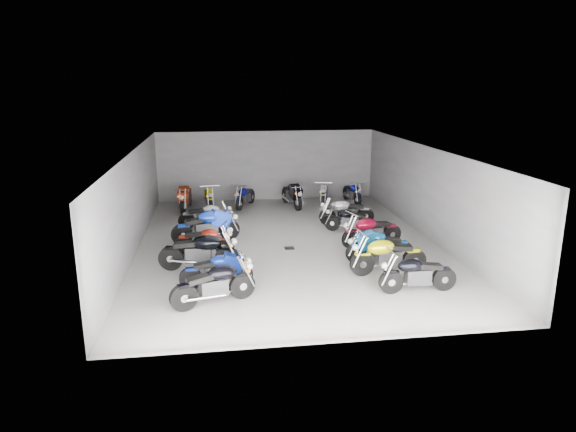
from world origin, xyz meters
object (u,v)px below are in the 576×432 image
(motorcycle_left_d, at_px, (204,241))
(motorcycle_back_a, at_px, (186,197))
(motorcycle_back_b, at_px, (209,197))
(motorcycle_back_d, at_px, (292,195))
(motorcycle_left_b, at_px, (217,270))
(motorcycle_right_d, at_px, (371,231))
(motorcycle_right_b, at_px, (388,255))
(motorcycle_left_e, at_px, (207,226))
(motorcycle_right_c, at_px, (379,246))
(motorcycle_left_c, at_px, (200,252))
(motorcycle_left_f, at_px, (206,216))
(motorcycle_back_c, at_px, (245,196))
(motorcycle_back_e, at_px, (324,193))
(motorcycle_right_e, at_px, (350,220))
(motorcycle_right_f, at_px, (346,212))
(motorcycle_back_f, at_px, (352,193))
(motorcycle_left_a, at_px, (215,284))
(motorcycle_right_a, at_px, (417,274))
(drain_grate, at_px, (289,248))

(motorcycle_left_d, height_order, motorcycle_back_a, motorcycle_back_a)
(motorcycle_back_b, distance_m, motorcycle_back_d, 3.65)
(motorcycle_left_b, bearing_deg, motorcycle_right_d, 115.07)
(motorcycle_right_b, height_order, motorcycle_back_d, same)
(motorcycle_left_e, bearing_deg, motorcycle_right_c, 47.06)
(motorcycle_left_d, height_order, motorcycle_back_b, motorcycle_back_b)
(motorcycle_left_c, relative_size, motorcycle_back_b, 1.13)
(motorcycle_left_d, distance_m, motorcycle_left_f, 3.08)
(motorcycle_left_d, height_order, motorcycle_right_d, motorcycle_right_d)
(motorcycle_back_c, relative_size, motorcycle_back_e, 0.97)
(motorcycle_right_b, bearing_deg, motorcycle_left_b, 90.36)
(motorcycle_back_a, bearing_deg, motorcycle_right_e, 150.97)
(motorcycle_back_a, xyz_separation_m, motorcycle_back_e, (6.18, 0.46, -0.08))
(motorcycle_right_c, distance_m, motorcycle_right_d, 1.57)
(motorcycle_right_d, bearing_deg, motorcycle_right_e, -5.45)
(motorcycle_left_f, relative_size, motorcycle_back_d, 0.90)
(motorcycle_left_e, bearing_deg, motorcycle_left_f, 166.55)
(motorcycle_left_d, height_order, motorcycle_right_b, motorcycle_right_b)
(motorcycle_right_c, bearing_deg, motorcycle_left_e, 61.69)
(motorcycle_right_b, height_order, motorcycle_right_d, motorcycle_right_b)
(motorcycle_left_b, xyz_separation_m, motorcycle_right_e, (4.86, 4.65, -0.02))
(motorcycle_right_f, xyz_separation_m, motorcycle_back_f, (1.20, 3.54, -0.03))
(motorcycle_back_d, distance_m, motorcycle_back_f, 2.86)
(motorcycle_right_f, bearing_deg, motorcycle_left_f, 90.26)
(motorcycle_left_a, height_order, motorcycle_left_f, motorcycle_left_a)
(motorcycle_left_a, relative_size, motorcycle_back_a, 0.90)
(motorcycle_left_c, xyz_separation_m, motorcycle_back_c, (1.77, 7.72, -0.08))
(motorcycle_left_a, distance_m, motorcycle_left_e, 5.20)
(motorcycle_back_b, bearing_deg, motorcycle_right_d, 125.76)
(motorcycle_right_c, height_order, motorcycle_back_e, motorcycle_right_c)
(motorcycle_left_b, distance_m, motorcycle_back_b, 9.08)
(motorcycle_back_e, distance_m, motorcycle_back_f, 1.29)
(motorcycle_right_a, distance_m, motorcycle_right_c, 2.39)
(motorcycle_left_b, bearing_deg, motorcycle_back_b, 177.78)
(motorcycle_back_b, bearing_deg, motorcycle_back_c, 175.78)
(motorcycle_left_f, bearing_deg, motorcycle_right_a, 39.87)
(motorcycle_left_b, distance_m, motorcycle_left_e, 4.10)
(motorcycle_left_d, distance_m, motorcycle_right_c, 5.49)
(motorcycle_back_e, bearing_deg, motorcycle_right_a, 107.03)
(motorcycle_left_b, xyz_separation_m, motorcycle_right_a, (5.17, -1.06, 0.03))
(motorcycle_left_e, relative_size, motorcycle_back_e, 1.20)
(motorcycle_left_b, height_order, motorcycle_back_c, motorcycle_back_c)
(motorcycle_right_a, relative_size, motorcycle_right_b, 0.92)
(motorcycle_back_d, bearing_deg, motorcycle_right_b, 88.53)
(motorcycle_left_f, relative_size, motorcycle_right_d, 0.93)
(motorcycle_left_e, distance_m, motorcycle_right_e, 5.22)
(motorcycle_right_f, distance_m, motorcycle_back_f, 3.74)
(motorcycle_left_d, bearing_deg, drain_grate, 112.11)
(motorcycle_left_e, relative_size, motorcycle_right_c, 1.11)
(motorcycle_left_f, relative_size, motorcycle_right_b, 0.89)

